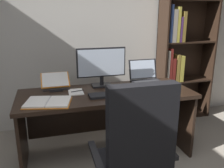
% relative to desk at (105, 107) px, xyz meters
% --- Properties ---
extents(wall_back, '(5.42, 0.12, 2.82)m').
position_rel_desk_xyz_m(wall_back, '(-0.09, 0.89, 0.87)').
color(wall_back, beige).
rests_on(wall_back, ground).
extents(desk, '(1.82, 0.71, 0.74)m').
position_rel_desk_xyz_m(desk, '(0.00, 0.00, 0.00)').
color(desk, black).
rests_on(desk, ground).
extents(bookshelf, '(0.80, 0.31, 2.29)m').
position_rel_desk_xyz_m(bookshelf, '(1.28, 0.66, 0.65)').
color(bookshelf, black).
rests_on(bookshelf, ground).
extents(office_chair, '(0.61, 0.60, 1.10)m').
position_rel_desk_xyz_m(office_chair, '(-0.01, -0.95, -0.08)').
color(office_chair, black).
rests_on(office_chair, ground).
extents(monitor, '(0.55, 0.16, 0.44)m').
position_rel_desk_xyz_m(monitor, '(0.00, 0.15, 0.42)').
color(monitor, black).
rests_on(monitor, desk).
extents(laptop, '(0.35, 0.32, 0.26)m').
position_rel_desk_xyz_m(laptop, '(0.55, 0.16, 0.25)').
color(laptop, black).
rests_on(laptop, desk).
extents(keyboard, '(0.42, 0.15, 0.02)m').
position_rel_desk_xyz_m(keyboard, '(0.00, -0.20, 0.21)').
color(keyboard, black).
rests_on(keyboard, desk).
extents(computer_mouse, '(0.06, 0.10, 0.04)m').
position_rel_desk_xyz_m(computer_mouse, '(0.30, -0.20, 0.22)').
color(computer_mouse, black).
rests_on(computer_mouse, desk).
extents(reading_stand_with_book, '(0.31, 0.25, 0.16)m').
position_rel_desk_xyz_m(reading_stand_with_book, '(-0.51, 0.20, 0.28)').
color(reading_stand_with_book, black).
rests_on(reading_stand_with_book, desk).
extents(open_binder, '(0.47, 0.39, 0.02)m').
position_rel_desk_xyz_m(open_binder, '(-0.60, -0.25, 0.21)').
color(open_binder, orange).
rests_on(open_binder, desk).
extents(notepad, '(0.16, 0.21, 0.01)m').
position_rel_desk_xyz_m(notepad, '(-0.31, -0.00, 0.20)').
color(notepad, white).
rests_on(notepad, desk).
extents(pen, '(0.14, 0.04, 0.01)m').
position_rel_desk_xyz_m(pen, '(-0.29, -0.00, 0.21)').
color(pen, black).
rests_on(pen, notepad).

